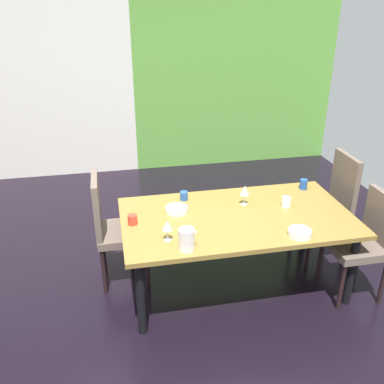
# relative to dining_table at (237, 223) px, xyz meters

# --- Properties ---
(ground_plane) EXTENTS (5.87, 6.33, 0.02)m
(ground_plane) POSITION_rel_dining_table_xyz_m (-0.56, -0.09, -0.65)
(ground_plane) COLOR black
(back_panel_interior) EXTENTS (2.89, 0.10, 2.64)m
(back_panel_interior) POSITION_rel_dining_table_xyz_m (-2.05, 3.03, 0.68)
(back_panel_interior) COLOR silver
(back_panel_interior) RESTS_ON ground_plane
(garden_window_panel) EXTENTS (2.98, 0.10, 2.64)m
(garden_window_panel) POSITION_rel_dining_table_xyz_m (0.88, 3.03, 0.68)
(garden_window_panel) COLOR #5B993C
(garden_window_panel) RESTS_ON ground_plane
(dining_table) EXTENTS (1.94, 1.07, 0.71)m
(dining_table) POSITION_rel_dining_table_xyz_m (0.00, 0.00, 0.00)
(dining_table) COLOR olive
(dining_table) RESTS_ON ground_plane
(chair_left_far) EXTENTS (0.45, 0.44, 1.03)m
(chair_left_far) POSITION_rel_dining_table_xyz_m (-1.04, 0.31, -0.07)
(chair_left_far) COLOR brown
(chair_left_far) RESTS_ON ground_plane
(chair_right_near) EXTENTS (0.44, 0.44, 0.95)m
(chair_right_near) POSITION_rel_dining_table_xyz_m (1.03, -0.31, -0.10)
(chair_right_near) COLOR brown
(chair_right_near) RESTS_ON ground_plane
(chair_right_far) EXTENTS (0.44, 0.44, 1.06)m
(chair_right_far) POSITION_rel_dining_table_xyz_m (1.04, 0.31, -0.06)
(chair_right_far) COLOR brown
(chair_right_far) RESTS_ON ground_plane
(wine_glass_right) EXTENTS (0.08, 0.08, 0.18)m
(wine_glass_right) POSITION_rel_dining_table_xyz_m (0.12, 0.19, 0.20)
(wine_glass_right) COLOR silver
(wine_glass_right) RESTS_ON dining_table
(wine_glass_west) EXTENTS (0.08, 0.08, 0.16)m
(wine_glass_west) POSITION_rel_dining_table_xyz_m (-0.63, -0.27, 0.19)
(wine_glass_west) COLOR silver
(wine_glass_west) RESTS_ON dining_table
(serving_bowl_center) EXTENTS (0.19, 0.19, 0.05)m
(serving_bowl_center) POSITION_rel_dining_table_xyz_m (-0.49, 0.17, 0.09)
(serving_bowl_center) COLOR silver
(serving_bowl_center) RESTS_ON dining_table
(serving_bowl_south) EXTENTS (0.18, 0.18, 0.05)m
(serving_bowl_south) POSITION_rel_dining_table_xyz_m (0.38, -0.41, 0.09)
(serving_bowl_south) COLOR white
(serving_bowl_south) RESTS_ON dining_table
(cup_corner) EXTENTS (0.07, 0.07, 0.10)m
(cup_corner) POSITION_rel_dining_table_xyz_m (0.78, 0.39, 0.12)
(cup_corner) COLOR #1E4896
(cup_corner) RESTS_ON dining_table
(cup_left) EXTENTS (0.07, 0.07, 0.08)m
(cup_left) POSITION_rel_dining_table_xyz_m (-0.38, 0.39, 0.11)
(cup_left) COLOR #254D9D
(cup_left) RESTS_ON dining_table
(cup_front) EXTENTS (0.08, 0.08, 0.08)m
(cup_front) POSITION_rel_dining_table_xyz_m (-0.87, 0.03, 0.11)
(cup_front) COLOR red
(cup_front) RESTS_ON dining_table
(cup_near_window) EXTENTS (0.08, 0.08, 0.09)m
(cup_near_window) POSITION_rel_dining_table_xyz_m (0.47, 0.08, 0.11)
(cup_near_window) COLOR white
(cup_near_window) RESTS_ON dining_table
(pitcher_north) EXTENTS (0.14, 0.12, 0.17)m
(pitcher_north) POSITION_rel_dining_table_xyz_m (-0.51, -0.43, 0.15)
(pitcher_north) COLOR silver
(pitcher_north) RESTS_ON dining_table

